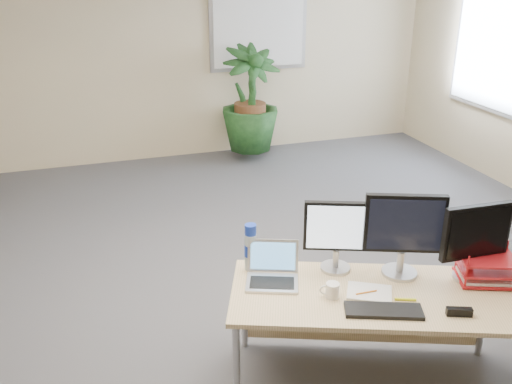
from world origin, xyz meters
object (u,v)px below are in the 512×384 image
object	(u,v)px
floor_plant	(250,103)
monitor_right	(404,230)
desk	(370,304)
laptop	(272,271)
monitor_left	(337,232)

from	to	relation	value
floor_plant	monitor_right	distance (m)	4.08
desk	monitor_right	size ratio (longest dim) A/B	3.38
monitor_right	laptop	size ratio (longest dim) A/B	1.37
monitor_left	laptop	xyz separation A→B (m)	(-0.42, 0.01, -0.21)
floor_plant	desk	bearing A→B (deg)	-97.38
floor_plant	monitor_left	world-z (taller)	floor_plant
monitor_right	monitor_left	bearing A→B (deg)	153.15
desk	floor_plant	bearing A→B (deg)	82.62
floor_plant	laptop	world-z (taller)	floor_plant
monitor_left	monitor_right	size ratio (longest dim) A/B	0.86
monitor_right	desk	bearing A→B (deg)	-164.84
monitor_right	laptop	distance (m)	0.83
desk	monitor_right	world-z (taller)	monitor_right
floor_plant	laptop	xyz separation A→B (m)	(-1.08, -3.88, -0.05)
desk	laptop	world-z (taller)	laptop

